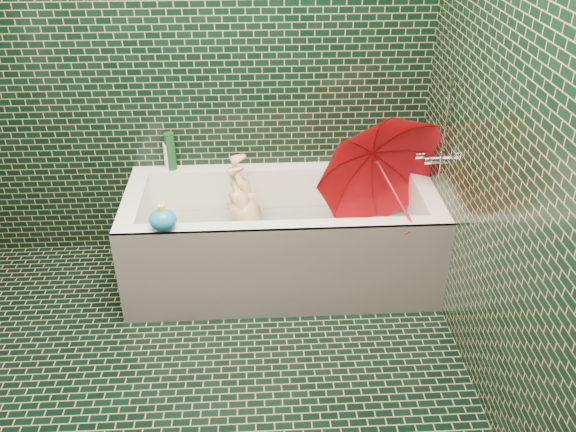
{
  "coord_description": "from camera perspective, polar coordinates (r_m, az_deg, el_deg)",
  "views": [
    {
      "loc": [
        0.32,
        -1.85,
        2.14
      ],
      "look_at": [
        0.47,
        0.82,
        0.53
      ],
      "focal_mm": 38.0,
      "sensor_mm": 36.0,
      "label": 1
    }
  ],
  "objects": [
    {
      "name": "floor",
      "position": [
        2.85,
        -9.06,
        -18.18
      ],
      "size": [
        2.8,
        2.8,
        0.0
      ],
      "primitive_type": "plane",
      "color": "black",
      "rests_on": "ground"
    },
    {
      "name": "wall_back",
      "position": [
        3.39,
        -8.92,
        15.44
      ],
      "size": [
        2.8,
        0.0,
        2.8
      ],
      "primitive_type": "plane",
      "rotation": [
        1.57,
        0.0,
        0.0
      ],
      "color": "black",
      "rests_on": "floor"
    },
    {
      "name": "wall_right",
      "position": [
        2.28,
        22.58,
        5.5
      ],
      "size": [
        0.0,
        2.8,
        2.8
      ],
      "primitive_type": "plane",
      "rotation": [
        1.57,
        0.0,
        -1.57
      ],
      "color": "black",
      "rests_on": "floor"
    },
    {
      "name": "bathtub",
      "position": [
        3.46,
        -0.58,
        -2.92
      ],
      "size": [
        1.7,
        0.75,
        0.55
      ],
      "color": "white",
      "rests_on": "floor"
    },
    {
      "name": "bath_mat",
      "position": [
        3.5,
        -0.59,
        -3.52
      ],
      "size": [
        1.35,
        0.47,
        0.01
      ],
      "primitive_type": "cube",
      "color": "green",
      "rests_on": "bathtub"
    },
    {
      "name": "water",
      "position": [
        3.42,
        -0.6,
        -1.53
      ],
      "size": [
        1.48,
        0.53,
        0.0
      ],
      "primitive_type": "cube",
      "color": "silver",
      "rests_on": "bathtub"
    },
    {
      "name": "faucet",
      "position": [
        3.32,
        13.62,
        5.76
      ],
      "size": [
        0.18,
        0.19,
        0.55
      ],
      "color": "silver",
      "rests_on": "wall_right"
    },
    {
      "name": "child",
      "position": [
        3.45,
        -3.34,
        -1.07
      ],
      "size": [
        0.88,
        0.42,
        0.36
      ],
      "primitive_type": "imported",
      "rotation": [
        -1.37,
        0.0,
        -1.72
      ],
      "color": "#E1AE8C",
      "rests_on": "bathtub"
    },
    {
      "name": "umbrella",
      "position": [
        3.27,
        9.66,
        2.67
      ],
      "size": [
        1.04,
        0.93,
        1.05
      ],
      "primitive_type": "imported",
      "rotation": [
        0.3,
        -0.47,
        0.08
      ],
      "color": "red",
      "rests_on": "bathtub"
    },
    {
      "name": "soap_bottle_a",
      "position": [
        3.68,
        11.74,
        4.7
      ],
      "size": [
        0.12,
        0.12,
        0.24
      ],
      "primitive_type": "imported",
      "rotation": [
        0.0,
        0.0,
        -0.34
      ],
      "color": "white",
      "rests_on": "bathtub"
    },
    {
      "name": "soap_bottle_b",
      "position": [
        3.67,
        11.27,
        4.72
      ],
      "size": [
        0.1,
        0.1,
        0.18
      ],
      "primitive_type": "imported",
      "rotation": [
        0.0,
        0.0,
        -0.21
      ],
      "color": "#481C69",
      "rests_on": "bathtub"
    },
    {
      "name": "soap_bottle_c",
      "position": [
        3.65,
        9.25,
        4.79
      ],
      "size": [
        0.15,
        0.15,
        0.18
      ],
      "primitive_type": "imported",
      "rotation": [
        0.0,
        0.0,
        -0.06
      ],
      "color": "#12401E",
      "rests_on": "bathtub"
    },
    {
      "name": "bottle_right_tall",
      "position": [
        3.56,
        8.13,
        6.29
      ],
      "size": [
        0.07,
        0.07,
        0.24
      ],
      "primitive_type": "cylinder",
      "rotation": [
        0.0,
        0.0,
        -0.24
      ],
      "color": "#12401E",
      "rests_on": "bathtub"
    },
    {
      "name": "bottle_right_pump",
      "position": [
        3.64,
        11.87,
        5.91
      ],
      "size": [
        0.06,
        0.06,
        0.17
      ],
      "primitive_type": "cylinder",
      "rotation": [
        0.0,
        0.0,
        0.14
      ],
      "color": "silver",
      "rests_on": "bathtub"
    },
    {
      "name": "bottle_left_tall",
      "position": [
        3.57,
        -10.94,
        5.97
      ],
      "size": [
        0.06,
        0.06,
        0.22
      ],
      "primitive_type": "cylinder",
      "rotation": [
        0.0,
        0.0,
        0.02
      ],
      "color": "#12401E",
      "rests_on": "bathtub"
    },
    {
      "name": "bottle_left_short",
      "position": [
        3.59,
        -11.12,
        5.53
      ],
      "size": [
        0.06,
        0.06,
        0.16
      ],
      "primitive_type": "cylinder",
      "rotation": [
        0.0,
        0.0,
        -0.08
      ],
      "color": "white",
      "rests_on": "bathtub"
    },
    {
      "name": "rubber_duck",
      "position": [
        3.64,
        9.15,
        5.48
      ],
      "size": [
        0.12,
        0.1,
        0.1
      ],
      "rotation": [
        0.0,
        0.0,
        0.32
      ],
      "color": "yellow",
      "rests_on": "bathtub"
    },
    {
      "name": "bath_toy",
      "position": [
        3.01,
        -11.65,
        -0.33
      ],
      "size": [
        0.15,
        0.13,
        0.13
      ],
      "rotation": [
        0.0,
        0.0,
        -0.18
      ],
      "color": "#177ECF",
      "rests_on": "bathtub"
    }
  ]
}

